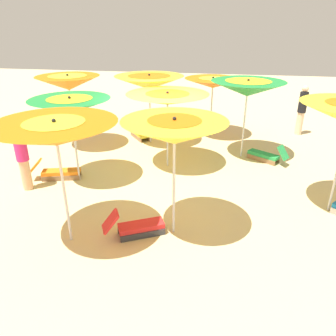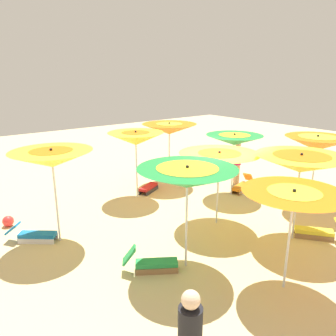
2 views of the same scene
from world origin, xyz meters
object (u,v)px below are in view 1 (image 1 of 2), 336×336
at_px(lounger_4, 139,132).
at_px(lounger_0, 58,172).
at_px(beach_umbrella_6, 213,83).
at_px(beach_umbrella_7, 248,88).
at_px(beach_umbrella_4, 167,99).
at_px(beach_umbrella_3, 149,82).
at_px(beach_umbrella_5, 174,132).
at_px(beach_umbrella_2, 56,134).
at_px(beachgoer_0, 22,156).
at_px(lounger_1, 137,226).
at_px(beach_umbrella_1, 70,106).
at_px(lounger_2, 266,155).
at_px(beachgoer_1, 302,109).
at_px(beach_umbrella_0, 68,83).

bearing_deg(lounger_4, lounger_0, -56.63).
relative_size(beach_umbrella_6, beach_umbrella_7, 0.90).
height_order(beach_umbrella_4, beach_umbrella_6, beach_umbrella_4).
distance_m(beach_umbrella_4, beach_umbrella_7, 2.45).
relative_size(beach_umbrella_3, beach_umbrella_5, 0.98).
distance_m(beach_umbrella_2, beachgoer_0, 2.98).
xyz_separation_m(beach_umbrella_2, beach_umbrella_7, (-4.96, 3.42, -0.05)).
height_order(beach_umbrella_7, lounger_1, beach_umbrella_7).
distance_m(beach_umbrella_1, beach_umbrella_3, 3.47).
bearing_deg(beachgoer_0, beach_umbrella_2, 179.68).
xyz_separation_m(beach_umbrella_7, lounger_2, (0.29, 0.73, -1.93)).
relative_size(beach_umbrella_1, beach_umbrella_2, 0.92).
height_order(beach_umbrella_7, lounger_0, beach_umbrella_7).
bearing_deg(lounger_2, beach_umbrella_2, 81.77).
bearing_deg(beachgoer_0, beachgoer_1, -101.43).
distance_m(beach_umbrella_0, lounger_1, 5.91).
bearing_deg(beachgoer_0, beach_umbrella_1, -105.37).
bearing_deg(beach_umbrella_0, beach_umbrella_2, 23.24).
relative_size(beach_umbrella_1, lounger_2, 1.90).
height_order(beach_umbrella_1, beach_umbrella_2, beach_umbrella_2).
bearing_deg(beach_umbrella_2, beach_umbrella_3, 176.83).
distance_m(beach_umbrella_4, beach_umbrella_5, 3.30).
relative_size(beach_umbrella_1, lounger_1, 1.83).
bearing_deg(beach_umbrella_1, beachgoer_0, -56.99).
bearing_deg(lounger_0, beach_umbrella_0, 87.63).
bearing_deg(beachgoer_1, lounger_0, -51.07).
xyz_separation_m(beach_umbrella_5, beach_umbrella_7, (-4.35, 1.49, 0.00)).
height_order(beach_umbrella_2, lounger_0, beach_umbrella_2).
relative_size(beach_umbrella_7, lounger_0, 1.77).
height_order(beach_umbrella_3, lounger_2, beach_umbrella_3).
distance_m(beach_umbrella_6, beach_umbrella_7, 2.15).
distance_m(lounger_1, lounger_2, 5.19).
bearing_deg(beach_umbrella_2, lounger_1, 106.89).
bearing_deg(beach_umbrella_1, beach_umbrella_2, 20.35).
distance_m(beach_umbrella_3, beach_umbrella_7, 3.20).
bearing_deg(beach_umbrella_1, beach_umbrella_3, 159.01).
bearing_deg(beach_umbrella_4, lounger_4, -147.52).
bearing_deg(beach_umbrella_7, lounger_4, -108.30).
relative_size(beach_umbrella_4, beach_umbrella_5, 0.95).
bearing_deg(lounger_4, lounger_2, 33.87).
xyz_separation_m(lounger_0, beachgoer_1, (-5.04, 7.14, 0.77)).
distance_m(lounger_1, beachgoer_1, 8.42).
height_order(beach_umbrella_0, beach_umbrella_7, beach_umbrella_0).
distance_m(beach_umbrella_0, beach_umbrella_3, 2.56).
bearing_deg(beach_umbrella_3, beach_umbrella_1, -20.99).
bearing_deg(lounger_0, beach_umbrella_4, 10.34).
bearing_deg(beach_umbrella_2, beach_umbrella_5, 107.55).
distance_m(beach_umbrella_0, lounger_2, 6.54).
bearing_deg(beach_umbrella_7, beachgoer_0, -59.78).
bearing_deg(beach_umbrella_7, beach_umbrella_4, -62.76).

